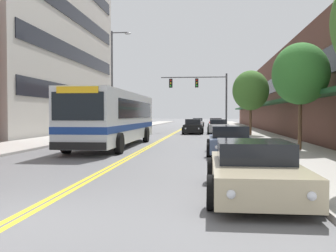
{
  "coord_description": "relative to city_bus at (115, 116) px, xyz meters",
  "views": [
    {
      "loc": [
        3.39,
        -5.95,
        1.85
      ],
      "look_at": [
        -0.06,
        25.76,
        0.86
      ],
      "focal_mm": 40.0,
      "sensor_mm": 36.0,
      "label": 1
    }
  ],
  "objects": [
    {
      "name": "ground_plane",
      "position": [
        2.02,
        21.66,
        -1.73
      ],
      "size": [
        240.0,
        240.0,
        0.0
      ],
      "primitive_type": "plane",
      "color": "slate"
    },
    {
      "name": "sidewalk_left",
      "position": [
        -5.42,
        21.66,
        -1.67
      ],
      "size": [
        3.89,
        106.0,
        0.13
      ],
      "color": "#B2ADA5",
      "rests_on": "ground_plane"
    },
    {
      "name": "sidewalk_right",
      "position": [
        9.47,
        21.66,
        -1.67
      ],
      "size": [
        3.89,
        106.0,
        0.13
      ],
      "color": "#B2ADA5",
      "rests_on": "ground_plane"
    },
    {
      "name": "centre_line",
      "position": [
        2.02,
        21.66,
        -1.73
      ],
      "size": [
        0.34,
        106.0,
        0.01
      ],
      "color": "yellow",
      "rests_on": "ground_plane"
    },
    {
      "name": "office_tower_left",
      "position": [
        -13.6,
        14.85,
        9.87
      ],
      "size": [
        12.08,
        26.09,
        23.2
      ],
      "color": "#BCB7AD",
      "rests_on": "ground_plane"
    },
    {
      "name": "storefront_row_right",
      "position": [
        15.64,
        21.66,
        2.03
      ],
      "size": [
        9.1,
        68.0,
        7.53
      ],
      "color": "brown",
      "rests_on": "ground_plane"
    },
    {
      "name": "city_bus",
      "position": [
        0.0,
        0.0,
        0.0
      ],
      "size": [
        2.84,
        12.37,
        3.06
      ],
      "color": "silver",
      "rests_on": "ground_plane"
    },
    {
      "name": "car_champagne_parked_left_near",
      "position": [
        -2.41,
        17.84,
        -1.15
      ],
      "size": [
        2.11,
        4.86,
        1.21
      ],
      "color": "beige",
      "rests_on": "ground_plane"
    },
    {
      "name": "car_beige_parked_right_foreground",
      "position": [
        6.45,
        -12.58,
        -1.15
      ],
      "size": [
        2.14,
        4.81,
        1.23
      ],
      "color": "#BCAD89",
      "rests_on": "ground_plane"
    },
    {
      "name": "car_slate_blue_parked_right_mid",
      "position": [
        6.4,
        -3.64,
        -1.13
      ],
      "size": [
        2.15,
        4.62,
        1.31
      ],
      "color": "#475675",
      "rests_on": "ground_plane"
    },
    {
      "name": "car_silver_parked_right_far",
      "position": [
        6.37,
        15.46,
        -1.09
      ],
      "size": [
        2.14,
        4.52,
        1.37
      ],
      "color": "#B7B7BC",
      "rests_on": "ground_plane"
    },
    {
      "name": "car_red_parked_right_end",
      "position": [
        6.33,
        27.97,
        -1.1
      ],
      "size": [
        1.99,
        4.42,
        1.36
      ],
      "color": "maroon",
      "rests_on": "ground_plane"
    },
    {
      "name": "car_black_moving_lead",
      "position": [
        3.94,
        14.83,
        -1.08
      ],
      "size": [
        1.98,
        4.64,
        1.4
      ],
      "color": "black",
      "rests_on": "ground_plane"
    },
    {
      "name": "car_white_moving_second",
      "position": [
        3.72,
        37.81,
        -1.13
      ],
      "size": [
        1.98,
        4.91,
        1.28
      ],
      "color": "white",
      "rests_on": "ground_plane"
    },
    {
      "name": "traffic_signal_mast",
      "position": [
        4.82,
        17.53,
        2.62
      ],
      "size": [
        6.84,
        0.38,
        6.05
      ],
      "color": "#47474C",
      "rests_on": "ground_plane"
    },
    {
      "name": "street_lamp_left_far",
      "position": [
        -3.08,
        11.84,
        3.66
      ],
      "size": [
        1.83,
        0.28,
        9.35
      ],
      "color": "#47474C",
      "rests_on": "ground_plane"
    },
    {
      "name": "street_tree_right_mid",
      "position": [
        9.86,
        -2.45,
        2.08
      ],
      "size": [
        2.73,
        2.73,
        5.2
      ],
      "color": "brown",
      "rests_on": "sidewalk_right"
    },
    {
      "name": "street_tree_right_far",
      "position": [
        8.9,
        10.56,
        2.11
      ],
      "size": [
        3.02,
        3.02,
        5.39
      ],
      "color": "brown",
      "rests_on": "sidewalk_right"
    }
  ]
}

